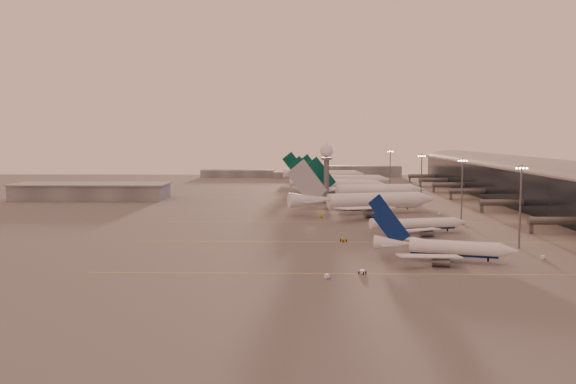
{
  "coord_description": "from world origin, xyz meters",
  "views": [
    {
      "loc": [
        -7.14,
        -181.77,
        33.51
      ],
      "look_at": [
        -12.98,
        72.07,
        10.25
      ],
      "focal_mm": 38.0,
      "sensor_mm": 36.0,
      "label": 1
    }
  ],
  "objects": [
    {
      "name": "greentail_c",
      "position": [
        20.78,
        217.74,
        3.88
      ],
      "size": [
        60.58,
        48.8,
        21.99
      ],
      "color": "white",
      "rests_on": "ground"
    },
    {
      "name": "mast_d",
      "position": [
        48.0,
        200.0,
        13.74
      ],
      "size": [
        3.6,
        0.56,
        25.0
      ],
      "color": "#5A5D62",
      "rests_on": "ground"
    },
    {
      "name": "taxiway_markings",
      "position": [
        30.0,
        56.0,
        0.01
      ],
      "size": [
        180.0,
        185.25,
        0.02
      ],
      "color": "#F0E554",
      "rests_on": "ground"
    },
    {
      "name": "gsv_tug_far",
      "position": [
        8.7,
        102.53,
        0.49
      ],
      "size": [
        3.69,
        3.79,
        0.95
      ],
      "color": "white",
      "rests_on": "ground"
    },
    {
      "name": "distant_horizon",
      "position": [
        2.62,
        325.14,
        3.89
      ],
      "size": [
        165.0,
        37.5,
        9.0
      ],
      "color": "slate",
      "rests_on": "ground"
    },
    {
      "name": "gsv_tug_hangar",
      "position": [
        41.92,
        146.62,
        0.57
      ],
      "size": [
        4.29,
        3.09,
        1.11
      ],
      "color": "gold",
      "rests_on": "ground"
    },
    {
      "name": "gsv_truck_b",
      "position": [
        54.33,
        49.43,
        1.03
      ],
      "size": [
        5.32,
        3.19,
        2.03
      ],
      "color": "gold",
      "rests_on": "ground"
    },
    {
      "name": "gsv_catering_a",
      "position": [
        58.93,
        -16.24,
        1.94
      ],
      "size": [
        5.15,
        3.51,
        3.87
      ],
      "color": "white",
      "rests_on": "ground"
    },
    {
      "name": "gsv_truck_c",
      "position": [
        0.96,
        67.86,
        1.18
      ],
      "size": [
        5.72,
        5.19,
        2.3
      ],
      "color": "gold",
      "rests_on": "ground"
    },
    {
      "name": "gsv_truck_a",
      "position": [
        -0.82,
        -40.12,
        1.16
      ],
      "size": [
        5.73,
        5.0,
        2.28
      ],
      "color": "white",
      "rests_on": "ground"
    },
    {
      "name": "radar_tower",
      "position": [
        5.0,
        120.0,
        20.95
      ],
      "size": [
        6.4,
        6.4,
        31.1
      ],
      "color": "#5A5D62",
      "rests_on": "ground"
    },
    {
      "name": "greentail_a",
      "position": [
        25.8,
        130.74,
        4.13
      ],
      "size": [
        63.95,
        51.23,
        23.38
      ],
      "color": "white",
      "rests_on": "ground"
    },
    {
      "name": "hangar",
      "position": [
        -120.0,
        140.0,
        4.32
      ],
      "size": [
        82.0,
        27.0,
        8.5
      ],
      "color": "slate",
      "rests_on": "ground"
    },
    {
      "name": "greentail_b",
      "position": [
        14.17,
        180.65,
        3.84
      ],
      "size": [
        57.58,
        45.72,
        21.77
      ],
      "color": "white",
      "rests_on": "ground"
    },
    {
      "name": "gsv_tug_near",
      "position": [
        7.64,
        -35.53,
        0.5
      ],
      "size": [
        3.59,
        3.95,
        0.97
      ],
      "color": "white",
      "rests_on": "ground"
    },
    {
      "name": "mast_c",
      "position": [
        50.0,
        110.0,
        13.74
      ],
      "size": [
        3.6,
        0.56,
        25.0
      ],
      "color": "#5A5D62",
      "rests_on": "ground"
    },
    {
      "name": "gsv_tug_mid",
      "position": [
        6.18,
        10.35,
        0.54
      ],
      "size": [
        3.7,
        4.26,
        1.04
      ],
      "color": "gold",
      "rests_on": "ground"
    },
    {
      "name": "greentail_d",
      "position": [
        9.56,
        265.36,
        3.97
      ],
      "size": [
        61.16,
        48.93,
        22.45
      ],
      "color": "white",
      "rests_on": "ground"
    },
    {
      "name": "mast_a",
      "position": [
        58.0,
        0.0,
        13.74
      ],
      "size": [
        3.6,
        0.56,
        25.0
      ],
      "color": "#5A5D62",
      "rests_on": "ground"
    },
    {
      "name": "gsv_catering_b",
      "position": [
        51.94,
        78.26,
        2.2
      ],
      "size": [
        5.8,
        3.74,
        4.39
      ],
      "color": "white",
      "rests_on": "ground"
    },
    {
      "name": "terminal",
      "position": [
        107.88,
        110.09,
        10.52
      ],
      "size": [
        57.0,
        362.0,
        23.04
      ],
      "color": "black",
      "rests_on": "ground"
    },
    {
      "name": "mast_b",
      "position": [
        55.0,
        55.0,
        13.74
      ],
      "size": [
        3.6,
        0.56,
        25.0
      ],
      "color": "#5A5D62",
      "rests_on": "ground"
    },
    {
      "name": "ground",
      "position": [
        0.0,
        0.0,
        0.0
      ],
      "size": [
        700.0,
        700.0,
        0.0
      ],
      "primitive_type": "plane",
      "color": "#5E5C5C",
      "rests_on": "ground"
    },
    {
      "name": "narrowbody_near",
      "position": [
        30.98,
        -19.4,
        3.04
      ],
      "size": [
        37.51,
        29.52,
        15.01
      ],
      "color": "white",
      "rests_on": "ground"
    },
    {
      "name": "widebody_white",
      "position": [
        20.04,
        81.2,
        4.15
      ],
      "size": [
        66.6,
        52.7,
        23.91
      ],
      "color": "white",
      "rests_on": "ground"
    },
    {
      "name": "narrowbody_mid",
      "position": [
        33.22,
        27.23,
        2.85
      ],
      "size": [
        35.55,
        28.06,
        14.09
      ],
      "color": "white",
      "rests_on": "ground"
    }
  ]
}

